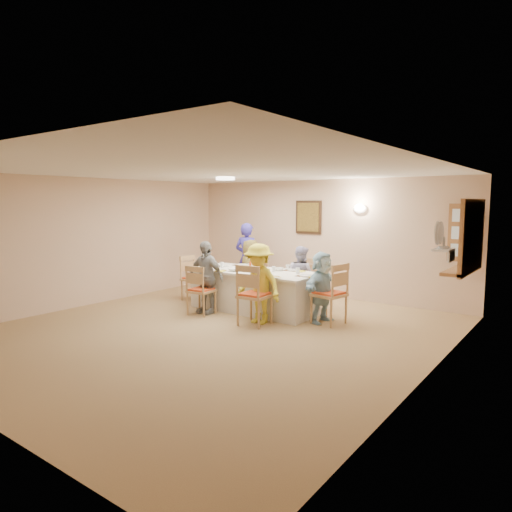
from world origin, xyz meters
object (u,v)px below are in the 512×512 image
Objects in this scene: chair_back_left at (254,276)px; chair_back_right at (304,283)px; diner_right_end at (322,287)px; caregiver at (247,259)px; chair_front_left at (201,290)px; diner_back_right at (301,277)px; diner_front_left at (206,277)px; diner_back_left at (251,270)px; condiment_ketchup at (251,264)px; dining_table at (254,291)px; chair_right_end at (329,293)px; serving_hatch at (472,236)px; chair_left_end at (194,278)px; chair_front_right at (255,294)px; diner_front_right at (259,284)px; desk_fan at (442,238)px.

chair_back_right is (1.20, 0.00, -0.02)m from chair_back_left.
chair_back_right is 1.15m from diner_right_end.
caregiver reaches higher than chair_back_right.
diner_back_right reaches higher than chair_front_left.
diner_back_right is 0.90× the size of diner_front_left.
condiment_ketchup is at bearing 134.58° from diner_back_left.
chair_right_end is (1.55, 0.00, 0.14)m from dining_table.
chair_back_left is 1.21m from diner_back_right.
diner_back_right is (-2.93, -0.21, -0.90)m from serving_hatch.
dining_table is at bearing -123.40° from chair_back_right.
chair_right_end is (3.10, 0.00, 0.06)m from chair_left_end.
chair_left_end reaches higher than chair_front_left.
diner_back_right is 0.76× the size of caregiver.
condiment_ketchup is at bearing 121.93° from caregiver.
diner_front_left is (0.00, 0.12, 0.21)m from chair_front_left.
chair_back_left is 0.79× the size of diner_back_left.
serving_hatch is at bearing -163.87° from diner_back_right.
diner_right_end is 1.50m from condiment_ketchup.
chair_front_right is 0.20m from diner_front_right.
diner_front_right reaches higher than diner_back_left.
serving_hatch reaches higher than chair_back_right.
caregiver is at bearing -84.04° from chair_front_left.
chair_front_left is 1.91m from diner_back_right.
caregiver is at bearing 101.81° from diner_front_left.
chair_right_end reaches higher than chair_front_left.
serving_hatch is 1.36m from desk_fan.
chair_left_end is (-0.95, -0.80, -0.03)m from chair_back_left.
serving_hatch is 4.22m from diner_back_left.
chair_front_left is 0.88× the size of chair_right_end.
diner_back_left is at bearing -177.06° from serving_hatch.
desk_fan reaches higher than diner_right_end.
chair_left_end is (-2.15, -0.80, -0.01)m from chair_back_right.
chair_front_left is at bearing -59.69° from chair_right_end.
chair_front_left is 0.76× the size of diner_back_right.
chair_right_end is (0.95, -0.80, 0.04)m from chair_back_right.
diner_back_left is 1.05× the size of diner_back_right.
diner_front_right is (1.20, 0.12, 0.22)m from chair_front_left.
chair_right_end is at bearing 156.39° from diner_back_right.
dining_table is 2.41× the size of chair_front_right.
desk_fan is 0.29× the size of chair_right_end.
caregiver is (-1.05, 1.15, 0.41)m from dining_table.
diner_right_end is (-2.11, -0.89, -0.90)m from serving_hatch.
chair_front_right is at bearing 135.84° from diner_back_left.
dining_table is at bearing 46.57° from diner_front_left.
chair_back_left is 1.49m from diner_front_left.
caregiver is at bearing -39.44° from diner_back_left.
dining_table is 0.95m from diner_front_right.
diner_back_left is 1.81m from diner_front_right.
serving_hatch reaches higher than diner_back_right.
diner_right_end is (0.82, -0.80, 0.13)m from chair_back_right.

